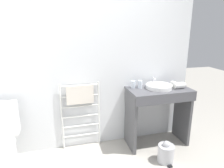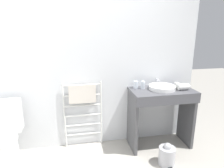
# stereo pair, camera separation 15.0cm
# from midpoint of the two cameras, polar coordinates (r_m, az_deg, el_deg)

# --- Properties ---
(wall_back) EXTENTS (3.04, 0.12, 2.66)m
(wall_back) POSITION_cam_midpoint_polar(r_m,az_deg,el_deg) (2.74, -4.73, 8.75)
(wall_back) COLOR silver
(wall_back) RESTS_ON ground_plane
(toilet) EXTENTS (0.36, 0.53, 0.83)m
(toilet) POSITION_cam_midpoint_polar(r_m,az_deg,el_deg) (2.74, -27.10, -14.60)
(toilet) COLOR white
(toilet) RESTS_ON ground_plane
(towel_radiator) EXTENTS (0.54, 0.06, 0.96)m
(towel_radiator) POSITION_cam_midpoint_polar(r_m,az_deg,el_deg) (2.78, -6.84, -5.03)
(towel_radiator) COLOR white
(towel_radiator) RESTS_ON ground_plane
(vanity_counter) EXTENTS (0.86, 0.48, 0.85)m
(vanity_counter) POSITION_cam_midpoint_polar(r_m,az_deg,el_deg) (2.91, 15.34, -6.96)
(vanity_counter) COLOR #4C4C51
(vanity_counter) RESTS_ON ground_plane
(sink_basin) EXTENTS (0.36, 0.36, 0.06)m
(sink_basin) POSITION_cam_midpoint_polar(r_m,az_deg,el_deg) (2.83, 15.59, -0.93)
(sink_basin) COLOR white
(sink_basin) RESTS_ON vanity_counter
(faucet) EXTENTS (0.02, 0.10, 0.11)m
(faucet) POSITION_cam_midpoint_polar(r_m,az_deg,el_deg) (2.97, 14.16, 0.85)
(faucet) COLOR silver
(faucet) RESTS_ON vanity_counter
(cup_near_wall) EXTENTS (0.06, 0.06, 0.10)m
(cup_near_wall) POSITION_cam_midpoint_polar(r_m,az_deg,el_deg) (2.79, 8.34, -0.22)
(cup_near_wall) COLOR silver
(cup_near_wall) RESTS_ON vanity_counter
(cup_near_edge) EXTENTS (0.06, 0.06, 0.11)m
(cup_near_edge) POSITION_cam_midpoint_polar(r_m,az_deg,el_deg) (2.80, 10.32, -0.26)
(cup_near_edge) COLOR silver
(cup_near_edge) RESTS_ON vanity_counter
(hair_dryer) EXTENTS (0.20, 0.18, 0.09)m
(hair_dryer) POSITION_cam_midpoint_polar(r_m,az_deg,el_deg) (2.91, 21.07, -0.65)
(hair_dryer) COLOR white
(hair_dryer) RESTS_ON vanity_counter
(trash_bin) EXTENTS (0.21, 0.24, 0.29)m
(trash_bin) POSITION_cam_midpoint_polar(r_m,az_deg,el_deg) (2.76, 17.02, -18.89)
(trash_bin) COLOR #B7B7BC
(trash_bin) RESTS_ON ground_plane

